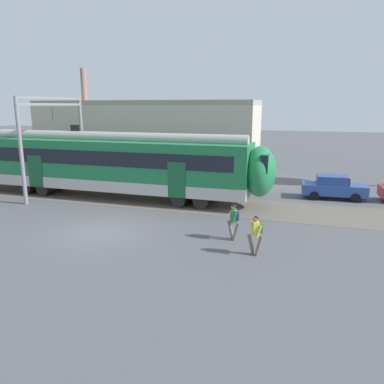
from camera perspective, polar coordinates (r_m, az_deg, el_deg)
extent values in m
plane|color=#515156|center=(18.75, -13.61, -5.91)|extent=(160.00, 160.00, 0.00)
cube|color=#B7B7B2|center=(25.26, -11.77, 1.52)|extent=(18.00, 3.06, 0.70)
cube|color=#1E7542|center=(25.00, -11.94, 5.00)|extent=(18.00, 3.00, 2.40)
cube|color=black|center=(23.68, -13.76, 4.97)|extent=(16.56, 0.03, 0.90)
cube|color=#165731|center=(21.72, -2.36, 1.82)|extent=(1.10, 0.04, 2.10)
cube|color=#165731|center=(26.72, -22.77, 2.92)|extent=(1.10, 0.04, 2.10)
cylinder|color=#9C9C97|center=(24.85, -12.09, 8.15)|extent=(17.64, 0.70, 0.70)
cube|color=black|center=(26.25, -17.35, 9.31)|extent=(0.70, 0.12, 0.40)
cylinder|color=black|center=(23.02, 2.08, -0.85)|extent=(0.90, 2.40, 0.90)
cylinder|color=black|center=(23.42, -1.22, -0.60)|extent=(0.90, 2.40, 0.90)
cylinder|color=black|center=(28.06, -20.45, 0.85)|extent=(0.90, 2.40, 0.90)
cylinder|color=black|center=(28.94, -22.64, 1.02)|extent=(0.90, 2.40, 0.90)
ellipsoid|color=#1E7542|center=(22.02, 10.35, 3.09)|extent=(1.80, 2.85, 2.95)
cube|color=black|center=(21.89, 11.33, 4.58)|extent=(0.40, 2.40, 1.00)
cylinder|color=#6B6051|center=(17.27, 5.92, -5.75)|extent=(0.36, 0.16, 0.87)
cylinder|color=#6B6051|center=(17.04, 6.70, -6.02)|extent=(0.36, 0.16, 0.87)
cube|color=#2D7F47|center=(16.94, 6.37, -3.61)|extent=(0.25, 0.37, 0.56)
cylinder|color=#2D7F47|center=(16.73, 6.46, -4.00)|extent=(0.25, 0.10, 0.52)
cylinder|color=#2D7F47|center=(17.18, 6.27, -3.55)|extent=(0.25, 0.10, 0.52)
sphere|color=#9E7051|center=(16.84, 6.34, -2.33)|extent=(0.22, 0.22, 0.22)
sphere|color=black|center=(16.82, 6.40, -2.24)|extent=(0.20, 0.20, 0.20)
cube|color=navy|center=(16.90, 6.97, -3.60)|extent=(0.17, 0.28, 0.40)
cylinder|color=#6B6051|center=(15.64, 8.99, -7.87)|extent=(0.38, 0.27, 0.87)
cylinder|color=#6B6051|center=(15.54, 10.16, -8.05)|extent=(0.38, 0.27, 0.87)
cube|color=gold|center=(15.35, 9.67, -5.49)|extent=(0.36, 0.42, 0.56)
cylinder|color=gold|center=(15.19, 10.17, -5.91)|extent=(0.26, 0.18, 0.52)
cylinder|color=gold|center=(15.55, 9.18, -5.42)|extent=(0.26, 0.18, 0.52)
sphere|color=#9E7051|center=(15.23, 9.66, -4.10)|extent=(0.22, 0.22, 0.22)
sphere|color=black|center=(15.23, 9.73, -3.99)|extent=(0.20, 0.20, 0.20)
cube|color=#235633|center=(15.39, 10.33, -5.39)|extent=(0.26, 0.32, 0.40)
cube|color=#284799|center=(26.16, 20.79, 0.41)|extent=(4.09, 1.87, 0.68)
cube|color=navy|center=(26.02, 20.57, 1.77)|extent=(1.98, 1.55, 0.56)
cube|color=black|center=(26.16, 22.63, 1.56)|extent=(0.20, 1.37, 0.48)
cylinder|color=black|center=(27.16, 23.15, -0.09)|extent=(0.61, 0.24, 0.60)
cylinder|color=black|center=(25.66, 23.66, -0.85)|extent=(0.61, 0.24, 0.60)
cylinder|color=black|center=(26.87, 17.94, 0.21)|extent=(0.61, 0.24, 0.60)
cylinder|color=black|center=(25.36, 18.14, -0.55)|extent=(0.61, 0.24, 0.60)
cylinder|color=gray|center=(24.92, -24.60, 5.59)|extent=(0.24, 0.24, 6.50)
cylinder|color=gray|center=(29.95, -16.41, 7.29)|extent=(0.24, 0.24, 6.50)
cube|color=gray|center=(27.23, -20.67, 13.23)|extent=(0.20, 6.40, 0.16)
cube|color=gray|center=(27.23, -20.60, 12.39)|extent=(0.20, 6.40, 0.16)
cylinder|color=black|center=(27.23, -20.50, 11.13)|extent=(0.03, 0.03, 1.00)
cube|color=beige|center=(33.40, -7.18, 7.82)|extent=(19.50, 5.00, 6.00)
cube|color=#9F9686|center=(33.27, -7.34, 13.32)|extent=(19.50, 5.00, 0.40)
cylinder|color=#8C6656|center=(36.14, -16.15, 15.12)|extent=(0.50, 0.50, 3.20)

